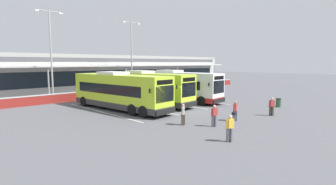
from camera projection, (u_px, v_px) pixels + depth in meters
name	position (u px, v px, depth m)	size (l,w,h in m)	color
ground_plane	(191.00, 111.00, 25.01)	(200.00, 200.00, 0.00)	#56565B
terminal_building	(69.00, 73.00, 43.70)	(70.00, 13.00, 6.00)	#B7B7B2
red_barrier_wall	(109.00, 93.00, 35.21)	(60.00, 0.40, 1.10)	maroon
coach_bus_leftmost	(119.00, 92.00, 25.75)	(3.79, 12.32, 3.78)	#B7DB2D
coach_bus_left_centre	(146.00, 88.00, 29.26)	(3.79, 12.32, 3.78)	#B7DB2D
coach_bus_centre	(176.00, 86.00, 32.03)	(3.79, 12.32, 3.78)	silver
bay_stripe_far_west	(100.00, 112.00, 24.86)	(0.14, 13.00, 0.01)	silver
bay_stripe_west	(135.00, 106.00, 27.79)	(0.14, 13.00, 0.01)	silver
bay_stripe_mid_west	(164.00, 102.00, 30.72)	(0.14, 13.00, 0.01)	silver
bay_stripe_centre	(187.00, 99.00, 33.65)	(0.14, 13.00, 0.01)	silver
pedestrian_with_handbag	(235.00, 110.00, 20.80)	(0.64, 0.32, 1.62)	slate
pedestrian_in_dark_coat	(272.00, 106.00, 22.86)	(0.50, 0.41, 1.62)	#4C4238
pedestrian_child	(214.00, 115.00, 18.94)	(0.53, 0.39, 1.62)	slate
pedestrian_near_bin	(230.00, 127.00, 15.29)	(0.53, 0.38, 1.62)	slate
pedestrian_approaching_bus	(183.00, 114.00, 19.42)	(0.45, 0.44, 1.62)	#4C4238
lamp_post_west	(51.00, 49.00, 31.61)	(3.24, 0.28, 11.00)	#9E9EA3
lamp_post_centre	(132.00, 52.00, 40.21)	(3.24, 0.28, 11.00)	#9E9EA3
litter_bin	(278.00, 103.00, 27.41)	(0.54, 0.54, 0.93)	#2D5133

